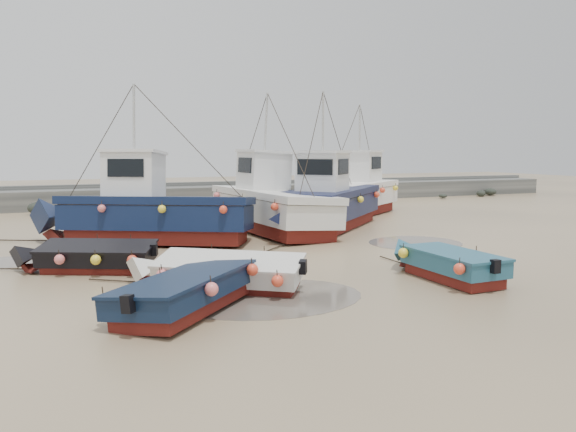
% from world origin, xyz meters
% --- Properties ---
extents(ground, '(120.00, 120.00, 0.00)m').
position_xyz_m(ground, '(0.00, 0.00, 0.00)').
color(ground, tan).
rests_on(ground, ground).
extents(seawall, '(60.00, 4.92, 1.50)m').
position_xyz_m(seawall, '(0.05, 21.99, 0.63)').
color(seawall, slate).
rests_on(seawall, ground).
extents(puddle_a, '(4.85, 4.85, 0.01)m').
position_xyz_m(puddle_a, '(-3.35, -2.57, 0.00)').
color(puddle_a, '#5E554B').
rests_on(puddle_a, ground).
extents(puddle_b, '(3.74, 3.74, 0.01)m').
position_xyz_m(puddle_b, '(4.93, 2.98, 0.00)').
color(puddle_b, '#5E554B').
rests_on(puddle_b, ground).
extents(puddle_c, '(3.85, 3.85, 0.01)m').
position_xyz_m(puddle_c, '(-9.75, 4.88, 0.00)').
color(puddle_c, '#5E554B').
rests_on(puddle_c, ground).
extents(puddle_d, '(5.36, 5.36, 0.01)m').
position_xyz_m(puddle_d, '(2.17, 9.58, 0.00)').
color(puddle_d, '#5E554B').
rests_on(puddle_d, ground).
extents(dinghy_0, '(5.43, 4.14, 1.43)m').
position_xyz_m(dinghy_0, '(-4.29, -1.14, 0.54)').
color(dinghy_0, maroon).
rests_on(dinghy_0, ground).
extents(dinghy_1, '(4.97, 5.16, 1.43)m').
position_xyz_m(dinghy_1, '(-5.26, -2.77, 0.54)').
color(dinghy_1, maroon).
rests_on(dinghy_1, ground).
extents(dinghy_2, '(1.96, 5.40, 1.43)m').
position_xyz_m(dinghy_2, '(2.06, -2.49, 0.56)').
color(dinghy_2, maroon).
rests_on(dinghy_2, ground).
extents(dinghy_4, '(5.37, 3.10, 1.43)m').
position_xyz_m(dinghy_4, '(-7.38, 2.43, 0.55)').
color(dinghy_4, maroon).
rests_on(dinghy_4, ground).
extents(cabin_boat_0, '(9.88, 6.18, 6.22)m').
position_xyz_m(cabin_boat_0, '(-5.07, 6.96, 1.33)').
color(cabin_boat_0, maroon).
rests_on(cabin_boat_0, ground).
extents(cabin_boat_1, '(3.65, 11.24, 6.22)m').
position_xyz_m(cabin_boat_1, '(0.59, 8.48, 1.31)').
color(cabin_boat_1, maroon).
rests_on(cabin_boat_1, ground).
extents(cabin_boat_2, '(8.74, 8.60, 6.22)m').
position_xyz_m(cabin_boat_2, '(3.26, 7.65, 1.31)').
color(cabin_boat_2, maroon).
rests_on(cabin_boat_2, ground).
extents(cabin_boat_3, '(8.91, 7.36, 6.22)m').
position_xyz_m(cabin_boat_3, '(7.84, 12.78, 1.34)').
color(cabin_boat_3, maroon).
rests_on(cabin_boat_3, ground).
extents(person, '(0.74, 0.71, 1.71)m').
position_xyz_m(person, '(-1.96, 5.55, 0.00)').
color(person, '#17213A').
rests_on(person, ground).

